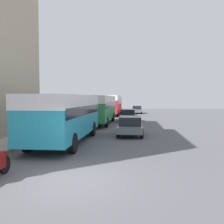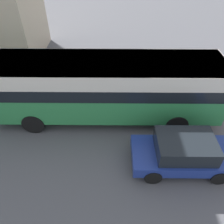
{
  "view_description": "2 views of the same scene",
  "coord_description": "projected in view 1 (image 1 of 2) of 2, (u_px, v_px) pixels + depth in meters",
  "views": [
    {
      "loc": [
        2.15,
        -7.73,
        2.63
      ],
      "look_at": [
        -0.39,
        18.48,
        1.24
      ],
      "focal_mm": 40.0,
      "sensor_mm": 36.0,
      "label": 1
    },
    {
      "loc": [
        6.54,
        18.53,
        7.2
      ],
      "look_at": [
        -0.01,
        18.47,
        1.64
      ],
      "focal_mm": 35.0,
      "sensor_mm": 36.0,
      "label": 2
    }
  ],
  "objects": [
    {
      "name": "ground_plane",
      "position": [
        69.0,
        181.0,
        8.03
      ],
      "size": [
        120.0,
        120.0,
        0.0
      ],
      "primitive_type": "plane",
      "color": "#515156"
    },
    {
      "name": "bus_lead",
      "position": [
        66.0,
        112.0,
        14.83
      ],
      "size": [
        2.55,
        9.05,
        2.84
      ],
      "color": "teal",
      "rests_on": "ground_plane"
    },
    {
      "name": "bus_following",
      "position": [
        99.0,
        106.0,
        26.13
      ],
      "size": [
        2.61,
        10.35,
        2.93
      ],
      "color": "#2D8447",
      "rests_on": "ground_plane"
    },
    {
      "name": "bus_third_in_line",
      "position": [
        112.0,
        102.0,
        39.82
      ],
      "size": [
        2.57,
        10.11,
        3.15
      ],
      "color": "red",
      "rests_on": "ground_plane"
    },
    {
      "name": "car_crossing",
      "position": [
        128.0,
        115.0,
        28.91
      ],
      "size": [
        1.79,
        3.85,
        1.42
      ],
      "color": "navy",
      "rests_on": "ground_plane"
    },
    {
      "name": "car_far_curb",
      "position": [
        137.0,
        109.0,
        44.96
      ],
      "size": [
        1.81,
        4.47,
        1.37
      ],
      "color": "slate",
      "rests_on": "ground_plane"
    },
    {
      "name": "car_distant",
      "position": [
        130.0,
        125.0,
        17.87
      ],
      "size": [
        1.8,
        3.95,
        1.36
      ],
      "color": "slate",
      "rests_on": "ground_plane"
    },
    {
      "name": "pedestrian_near_curb",
      "position": [
        88.0,
        110.0,
        33.86
      ],
      "size": [
        0.43,
        0.43,
        1.83
      ],
      "color": "#232838",
      "rests_on": "sidewalk"
    }
  ]
}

